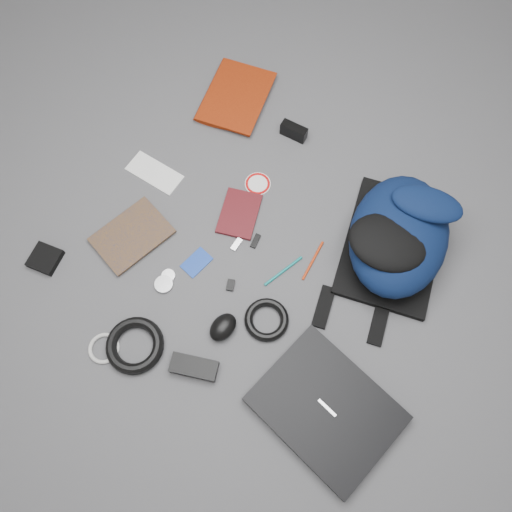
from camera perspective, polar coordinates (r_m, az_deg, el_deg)
The scene contains 23 objects.
ground at distance 1.59m, azimuth 0.00°, elevation -0.26°, with size 4.00×4.00×0.00m, color #4F4F51.
backpack at distance 1.58m, azimuth 16.00°, elevation 2.30°, with size 0.32×0.46×0.19m, color black, non-canonical shape.
laptop at distance 1.48m, azimuth 8.03°, elevation -16.86°, with size 0.38×0.29×0.04m, color black.
textbook_red at distance 1.92m, azimuth -5.48°, elevation 18.49°, with size 0.21×0.29×0.03m, color maroon.
comic_book at distance 1.70m, azimuth -15.66°, elevation 4.21°, with size 0.17×0.23×0.02m, color #99620A.
envelope at distance 1.76m, azimuth -11.53°, elevation 9.31°, with size 0.19×0.09×0.00m, color white.
dvd_case at distance 1.65m, azimuth -1.92°, elevation 4.86°, with size 0.12×0.17×0.01m, color #400C0F.
compact_camera at distance 1.79m, azimuth 4.34°, elevation 14.03°, with size 0.09×0.03×0.05m, color black.
sticker_disc at distance 1.70m, azimuth 0.20°, elevation 8.25°, with size 0.09×0.09×0.00m, color white.
pen_teal at distance 1.57m, azimuth 3.13°, elevation -1.72°, with size 0.01×0.01×0.15m, color #0D7675.
pen_red at distance 1.59m, azimuth 6.51°, elevation -0.52°, with size 0.01×0.01×0.14m, color #BC330E.
id_badge at distance 1.59m, azimuth -6.81°, elevation -0.74°, with size 0.06×0.09×0.00m, color #163CA7.
usb_black at distance 1.61m, azimuth -0.05°, elevation 1.73°, with size 0.02×0.05×0.01m, color black.
usb_silver at distance 1.60m, azimuth -2.24°, elevation 1.34°, with size 0.02×0.05×0.01m, color silver.
key_fob at distance 1.55m, azimuth -2.92°, elevation -3.34°, with size 0.02×0.04×0.01m, color black.
mouse at distance 1.50m, azimuth -3.80°, elevation -8.12°, with size 0.07×0.09×0.05m, color black.
headphone_left at distance 1.58m, azimuth -10.49°, elevation -3.21°, with size 0.06×0.06×0.01m, color #A9AAAB.
headphone_right at distance 1.59m, azimuth -9.98°, elevation -2.24°, with size 0.04×0.04×0.01m, color silver.
cable_coil at distance 1.52m, azimuth 1.22°, elevation -7.28°, with size 0.14×0.14×0.03m, color black.
power_brick at distance 1.49m, azimuth -7.09°, elevation -12.48°, with size 0.14×0.06×0.03m, color black.
power_cord_coil at distance 1.54m, azimuth -13.67°, elevation -9.89°, with size 0.17×0.17×0.03m, color black.
pouch at distance 1.71m, azimuth -22.96°, elevation -0.27°, with size 0.09×0.09×0.02m, color black.
white_cable_coil at distance 1.57m, azimuth -16.99°, elevation -10.05°, with size 0.09×0.09×0.01m, color beige.
Camera 1 is at (0.31, -0.48, 1.48)m, focal length 35.00 mm.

